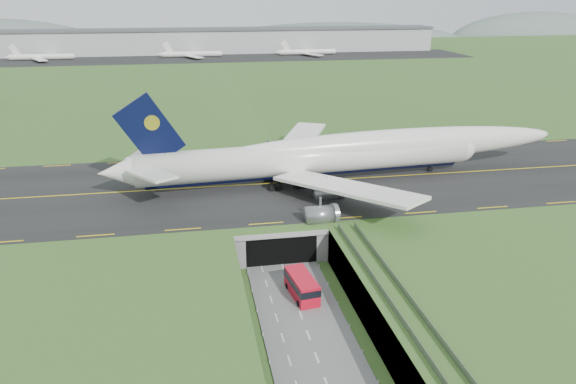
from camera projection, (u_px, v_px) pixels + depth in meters
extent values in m
plane|color=#395B24|center=(290.00, 289.00, 87.10)|extent=(900.00, 900.00, 0.00)
cube|color=gray|center=(291.00, 271.00, 86.09)|extent=(800.00, 800.00, 6.00)
cube|color=slate|center=(300.00, 314.00, 80.11)|extent=(12.00, 75.00, 0.20)
cube|color=black|center=(261.00, 184.00, 115.61)|extent=(800.00, 44.00, 0.18)
cube|color=gray|center=(272.00, 211.00, 102.84)|extent=(16.00, 22.00, 1.00)
cube|color=gray|center=(234.00, 227.00, 102.50)|extent=(2.00, 22.00, 6.00)
cube|color=gray|center=(309.00, 221.00, 104.87)|extent=(2.00, 22.00, 6.00)
cube|color=black|center=(276.00, 237.00, 99.22)|extent=(12.00, 12.00, 5.00)
cube|color=#A8A8A3|center=(282.00, 235.00, 92.57)|extent=(17.00, 0.50, 0.80)
cube|color=#A8A8A3|center=(404.00, 313.00, 69.87)|extent=(3.00, 53.00, 0.50)
cube|color=gray|center=(394.00, 308.00, 69.38)|extent=(0.06, 53.00, 1.00)
cube|color=gray|center=(416.00, 306.00, 69.85)|extent=(0.06, 53.00, 1.00)
cylinder|color=#A8A8A3|center=(434.00, 382.00, 62.08)|extent=(0.90, 0.90, 5.60)
cylinder|color=#A8A8A3|center=(396.00, 322.00, 73.19)|extent=(0.90, 0.90, 5.60)
cylinder|color=#A8A8A3|center=(367.00, 279.00, 84.31)|extent=(0.90, 0.90, 5.60)
cylinder|color=white|center=(309.00, 158.00, 115.02)|extent=(69.90, 11.80, 6.55)
sphere|color=white|center=(460.00, 147.00, 123.33)|extent=(6.89, 6.89, 6.42)
cone|color=white|center=(117.00, 172.00, 105.97)|extent=(7.62, 6.75, 6.22)
ellipsoid|color=white|center=(394.00, 145.00, 119.01)|extent=(77.35, 11.85, 6.88)
ellipsoid|color=black|center=(457.00, 144.00, 122.81)|extent=(4.79, 3.21, 2.29)
cylinder|color=black|center=(309.00, 170.00, 115.88)|extent=(66.14, 7.75, 2.75)
cube|color=white|center=(297.00, 143.00, 130.77)|extent=(19.74, 30.75, 2.75)
cube|color=white|center=(149.00, 152.00, 113.92)|extent=(8.74, 12.17, 1.05)
cube|color=white|center=(346.00, 187.00, 100.94)|extent=(23.22, 29.37, 2.75)
cube|color=white|center=(151.00, 174.00, 99.93)|extent=(9.92, 11.98, 1.05)
cube|color=black|center=(150.00, 131.00, 104.98)|extent=(13.03, 1.60, 14.48)
cylinder|color=yellow|center=(152.00, 122.00, 104.58)|extent=(2.91, 0.93, 2.87)
cylinder|color=slate|center=(299.00, 164.00, 125.47)|extent=(5.56, 3.77, 3.38)
cylinder|color=slate|center=(268.00, 153.00, 134.10)|extent=(5.56, 3.77, 3.38)
cylinder|color=slate|center=(327.00, 193.00, 107.75)|extent=(5.56, 3.77, 3.38)
cylinder|color=slate|center=(320.00, 215.00, 96.81)|extent=(5.56, 3.77, 3.38)
cylinder|color=black|center=(430.00, 169.00, 123.20)|extent=(1.16, 0.60, 1.13)
cube|color=black|center=(287.00, 180.00, 115.40)|extent=(6.67, 7.61, 1.43)
cube|color=red|center=(302.00, 286.00, 84.22)|extent=(4.06, 8.46, 3.25)
cube|color=black|center=(302.00, 282.00, 84.00)|extent=(4.14, 8.57, 1.08)
cube|color=black|center=(302.00, 294.00, 84.68)|extent=(3.78, 7.89, 0.54)
cylinder|color=black|center=(299.00, 304.00, 81.80)|extent=(0.50, 1.02, 0.98)
cylinder|color=black|center=(287.00, 286.00, 86.66)|extent=(0.50, 1.02, 0.98)
cylinder|color=black|center=(317.00, 301.00, 82.61)|extent=(0.50, 1.02, 0.98)
cylinder|color=black|center=(305.00, 283.00, 87.47)|extent=(0.50, 1.02, 0.98)
cube|color=#B2B2B2|center=(205.00, 41.00, 360.44)|extent=(300.00, 22.00, 15.00)
cube|color=#4C4C51|center=(204.00, 29.00, 357.91)|extent=(302.00, 24.00, 1.20)
cube|color=black|center=(208.00, 58.00, 335.13)|extent=(320.00, 50.00, 0.08)
cylinder|color=white|center=(41.00, 57.00, 323.03)|extent=(34.00, 3.20, 3.20)
cylinder|color=white|center=(192.00, 54.00, 337.53)|extent=(34.00, 3.20, 3.20)
cylinder|color=white|center=(307.00, 52.00, 349.60)|extent=(34.00, 3.20, 3.20)
ellipsoid|color=slate|center=(333.00, 47.00, 507.06)|extent=(260.00, 91.00, 44.00)
ellipsoid|color=slate|center=(534.00, 44.00, 540.90)|extent=(180.00, 63.00, 60.00)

